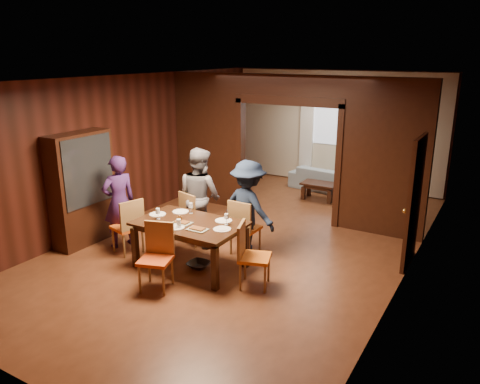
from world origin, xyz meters
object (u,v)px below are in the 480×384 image
Objects in this scene: person_purple at (119,202)px; hutch at (82,189)px; chair_left at (127,225)px; chair_right at (255,256)px; dining_table at (190,245)px; person_grey at (200,196)px; chair_far_l at (197,217)px; coffee_table at (319,191)px; chair_far_r at (245,226)px; person_navy at (248,208)px; sofa at (330,179)px; chair_near at (155,258)px.

hutch is (-0.67, -0.19, 0.18)m from person_purple.
chair_left is 2.46m from chair_right.
dining_table is 1.73× the size of chair_right.
chair_left and chair_right have the same top height.
person_purple is 0.94× the size of person_grey.
chair_left is at bearing 65.62° from chair_far_l.
person_grey is (1.12, 0.84, 0.05)m from person_purple.
chair_far_r is at bearing -89.62° from coffee_table.
sofa is (-0.09, 4.29, -0.52)m from person_navy.
chair_far_r is at bearing 20.52° from hutch.
sofa is (2.00, 5.16, -0.53)m from person_purple.
chair_far_l is 1.00× the size of chair_far_r.
chair_near is (1.27, -0.77, 0.00)m from chair_left.
chair_left reaches higher than dining_table.
dining_table is 2.33m from hutch.
person_navy is at bearing 15.34° from chair_right.
person_grey is 1.14m from dining_table.
chair_far_r is at bearing 135.88° from chair_left.
chair_far_l reaches higher than dining_table.
dining_table is 0.85m from chair_near.
chair_left is 1.00× the size of chair_far_l.
chair_right is 1.00× the size of chair_near.
sofa is at bearing 179.00° from chair_left.
chair_far_l is (-1.00, -0.09, -0.33)m from person_navy.
chair_left is (-1.79, -1.02, -0.33)m from person_navy.
person_purple is at bearing -100.36° from chair_left.
chair_right is at bearing 108.88° from person_purple.
chair_far_r is at bearing -167.25° from person_grey.
chair_far_l is (-0.91, -4.38, 0.20)m from sofa.
person_grey is at bearing 30.02° from hutch.
sofa is 2.02× the size of chair_left.
chair_far_r is (0.02, -3.50, 0.28)m from coffee_table.
chair_right is 1.90m from chair_far_l.
sofa is at bearing -85.83° from chair_far_l.
chair_far_r is at bearing 65.23° from person_navy.
chair_near is at bearing 117.95° from person_grey.
chair_far_r is 2.97m from hutch.
sofa is at bearing -75.29° from person_navy.
chair_far_l is at bearing 76.54° from person_grey.
dining_table is at bearing 71.65° from chair_near.
chair_left and chair_near have the same top height.
person_grey is at bearing 14.85° from person_navy.
dining_table is 1.73× the size of chair_near.
sofa is 2.02× the size of chair_near.
hutch reaches higher than chair_left.
dining_table is 1.73× the size of chair_far_r.
chair_far_r is (0.94, -0.01, -0.38)m from person_grey.
chair_right is 1.00× the size of chair_far_r.
chair_far_l is (-1.68, 0.90, 0.00)m from chair_right.
chair_left is (-1.70, -5.31, 0.20)m from sofa.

